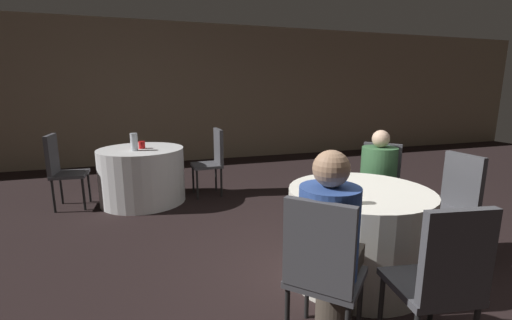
{
  "coord_description": "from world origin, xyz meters",
  "views": [
    {
      "loc": [
        -1.69,
        -2.32,
        1.51
      ],
      "look_at": [
        -0.68,
        0.75,
        0.83
      ],
      "focal_mm": 24.0,
      "sensor_mm": 36.0,
      "label": 1
    }
  ],
  "objects_px": {
    "chair_near_east": "(453,198)",
    "person_blue_shirt": "(331,246)",
    "chair_near_southwest": "(322,265)",
    "table_far": "(142,175)",
    "pizza_plate_near": "(337,188)",
    "chair_near_south": "(443,275)",
    "chair_near_northeast": "(379,181)",
    "bottle_far": "(134,142)",
    "soda_can_blue": "(322,191)",
    "table_near": "(358,233)",
    "soda_can_silver": "(323,187)",
    "person_green_jacket": "(376,184)",
    "chair_far_east": "(213,156)",
    "chair_far_west": "(60,165)"
  },
  "relations": [
    {
      "from": "table_near",
      "to": "chair_near_southwest",
      "type": "distance_m",
      "value": 1.0
    },
    {
      "from": "chair_near_southwest",
      "to": "chair_near_east",
      "type": "height_order",
      "value": "same"
    },
    {
      "from": "table_near",
      "to": "table_far",
      "type": "relative_size",
      "value": 1.02
    },
    {
      "from": "chair_near_northeast",
      "to": "chair_near_south",
      "type": "bearing_deg",
      "value": 108.46
    },
    {
      "from": "chair_near_east",
      "to": "chair_far_east",
      "type": "xyz_separation_m",
      "value": [
        -1.67,
        2.52,
        0.0
      ]
    },
    {
      "from": "person_green_jacket",
      "to": "soda_can_blue",
      "type": "distance_m",
      "value": 1.23
    },
    {
      "from": "chair_near_southwest",
      "to": "person_blue_shirt",
      "type": "distance_m",
      "value": 0.17
    },
    {
      "from": "person_green_jacket",
      "to": "soda_can_blue",
      "type": "bearing_deg",
      "value": 80.9
    },
    {
      "from": "chair_near_southwest",
      "to": "chair_near_south",
      "type": "relative_size",
      "value": 1.0
    },
    {
      "from": "chair_far_east",
      "to": "soda_can_blue",
      "type": "distance_m",
      "value": 2.68
    },
    {
      "from": "pizza_plate_near",
      "to": "soda_can_blue",
      "type": "relative_size",
      "value": 1.73
    },
    {
      "from": "chair_near_east",
      "to": "person_blue_shirt",
      "type": "height_order",
      "value": "person_blue_shirt"
    },
    {
      "from": "table_near",
      "to": "person_blue_shirt",
      "type": "xyz_separation_m",
      "value": [
        -0.59,
        -0.57,
        0.24
      ]
    },
    {
      "from": "chair_near_northeast",
      "to": "chair_far_east",
      "type": "bearing_deg",
      "value": -6.79
    },
    {
      "from": "person_blue_shirt",
      "to": "soda_can_blue",
      "type": "relative_size",
      "value": 9.72
    },
    {
      "from": "table_near",
      "to": "chair_far_east",
      "type": "relative_size",
      "value": 1.18
    },
    {
      "from": "chair_far_west",
      "to": "chair_near_southwest",
      "type": "bearing_deg",
      "value": 33.77
    },
    {
      "from": "bottle_far",
      "to": "chair_far_west",
      "type": "bearing_deg",
      "value": 168.42
    },
    {
      "from": "chair_near_south",
      "to": "person_green_jacket",
      "type": "xyz_separation_m",
      "value": [
        0.75,
        1.53,
        0.01
      ]
    },
    {
      "from": "person_green_jacket",
      "to": "soda_can_silver",
      "type": "xyz_separation_m",
      "value": [
        -0.94,
        -0.59,
        0.22
      ]
    },
    {
      "from": "table_near",
      "to": "chair_near_northeast",
      "type": "xyz_separation_m",
      "value": [
        0.71,
        0.68,
        0.2
      ]
    },
    {
      "from": "table_near",
      "to": "person_blue_shirt",
      "type": "distance_m",
      "value": 0.85
    },
    {
      "from": "chair_near_east",
      "to": "chair_far_west",
      "type": "bearing_deg",
      "value": 54.3
    },
    {
      "from": "person_green_jacket",
      "to": "pizza_plate_near",
      "type": "relative_size",
      "value": 5.25
    },
    {
      "from": "table_far",
      "to": "chair_near_southwest",
      "type": "relative_size",
      "value": 1.17
    },
    {
      "from": "chair_near_southwest",
      "to": "chair_near_south",
      "type": "bearing_deg",
      "value": 18.33
    },
    {
      "from": "chair_far_west",
      "to": "chair_far_east",
      "type": "xyz_separation_m",
      "value": [
        1.94,
        -0.02,
        0.0
      ]
    },
    {
      "from": "chair_near_east",
      "to": "chair_near_northeast",
      "type": "xyz_separation_m",
      "value": [
        -0.27,
        0.67,
        0.0
      ]
    },
    {
      "from": "table_far",
      "to": "pizza_plate_near",
      "type": "distance_m",
      "value": 2.88
    },
    {
      "from": "soda_can_blue",
      "to": "bottle_far",
      "type": "bearing_deg",
      "value": 117.75
    },
    {
      "from": "table_near",
      "to": "soda_can_silver",
      "type": "bearing_deg",
      "value": -175.05
    },
    {
      "from": "chair_near_east",
      "to": "person_blue_shirt",
      "type": "xyz_separation_m",
      "value": [
        -1.57,
        -0.57,
        0.04
      ]
    },
    {
      "from": "chair_near_southwest",
      "to": "person_green_jacket",
      "type": "bearing_deg",
      "value": 89.88
    },
    {
      "from": "chair_near_south",
      "to": "pizza_plate_near",
      "type": "height_order",
      "value": "chair_near_south"
    },
    {
      "from": "chair_far_west",
      "to": "pizza_plate_near",
      "type": "distance_m",
      "value": 3.5
    },
    {
      "from": "bottle_far",
      "to": "chair_near_south",
      "type": "bearing_deg",
      "value": -64.85
    },
    {
      "from": "table_near",
      "to": "chair_near_south",
      "type": "height_order",
      "value": "chair_near_south"
    },
    {
      "from": "pizza_plate_near",
      "to": "soda_can_blue",
      "type": "bearing_deg",
      "value": -141.88
    },
    {
      "from": "chair_near_northeast",
      "to": "bottle_far",
      "type": "relative_size",
      "value": 4.25
    },
    {
      "from": "table_near",
      "to": "person_blue_shirt",
      "type": "height_order",
      "value": "person_blue_shirt"
    },
    {
      "from": "chair_far_east",
      "to": "soda_can_blue",
      "type": "bearing_deg",
      "value": -175.72
    },
    {
      "from": "table_near",
      "to": "chair_near_south",
      "type": "distance_m",
      "value": 1.0
    },
    {
      "from": "table_far",
      "to": "soda_can_silver",
      "type": "relative_size",
      "value": 9.07
    },
    {
      "from": "table_near",
      "to": "soda_can_blue",
      "type": "relative_size",
      "value": 9.21
    },
    {
      "from": "chair_near_south",
      "to": "chair_near_northeast",
      "type": "distance_m",
      "value": 1.86
    },
    {
      "from": "chair_near_southwest",
      "to": "chair_far_west",
      "type": "height_order",
      "value": "same"
    },
    {
      "from": "table_far",
      "to": "chair_far_east",
      "type": "relative_size",
      "value": 1.17
    },
    {
      "from": "soda_can_silver",
      "to": "soda_can_blue",
      "type": "xyz_separation_m",
      "value": [
        -0.06,
        -0.1,
        0.0
      ]
    },
    {
      "from": "chair_near_east",
      "to": "person_blue_shirt",
      "type": "bearing_deg",
      "value": 109.68
    },
    {
      "from": "person_blue_shirt",
      "to": "bottle_far",
      "type": "xyz_separation_m",
      "value": [
        -1.14,
        2.94,
        0.24
      ]
    }
  ]
}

